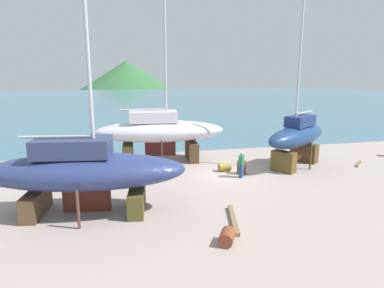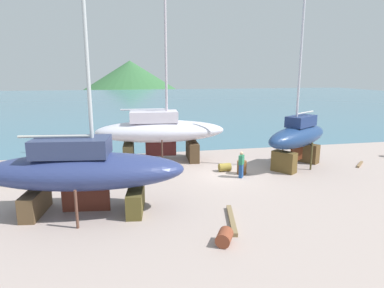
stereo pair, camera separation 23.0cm
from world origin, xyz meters
TOP-DOWN VIEW (x-y plane):
  - ground_plane at (0.00, -2.75)m, footprint 43.05×43.05m
  - sea_water at (0.00, 59.45)m, footprint 172.19×105.02m
  - headland_hill at (-1.12, 187.08)m, footprint 87.38×87.38m
  - sailboat_mid_port at (5.17, 0.91)m, footprint 6.71×5.40m
  - sailboat_far_slipway at (-8.37, -4.17)m, footprint 9.45×4.13m
  - sailboat_small_center at (-3.88, 4.38)m, footprint 9.54×3.73m
  - worker at (0.56, -0.66)m, footprint 0.46×0.49m
  - barrel_blue_faded at (-12.87, 0.57)m, footprint 0.72×0.72m
  - barrel_tipped_left at (-2.90, -8.33)m, footprint 0.88×0.97m
  - barrel_ochre at (-0.02, 0.87)m, footprint 0.80×0.56m
  - barrel_rust_far at (0.86, 0.05)m, footprint 0.83×0.83m
  - timber_long_fore at (-2.00, -6.51)m, footprint 0.85×2.87m
  - timber_long_aft at (9.78, 0.32)m, footprint 1.33×1.27m

SIDE VIEW (x-z plane):
  - ground_plane at x=0.00m, z-range 0.00..0.00m
  - sea_water at x=0.00m, z-range 0.00..0.00m
  - headland_hill at x=-1.12m, z-range -13.44..13.44m
  - timber_long_aft at x=9.78m, z-range 0.00..0.12m
  - timber_long_fore at x=-2.00m, z-range 0.00..0.17m
  - barrel_ochre at x=-0.02m, z-range 0.00..0.54m
  - barrel_tipped_left at x=-2.90m, z-range 0.00..0.57m
  - barrel_blue_faded at x=-12.87m, z-range 0.00..0.86m
  - barrel_rust_far at x=0.86m, z-range 0.00..0.87m
  - worker at x=0.56m, z-range 0.03..1.69m
  - sailboat_far_slipway at x=-8.37m, z-range -5.03..9.12m
  - sailboat_mid_port at x=5.17m, z-range -3.47..7.64m
  - sailboat_small_center at x=-3.88m, z-range -5.10..9.57m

